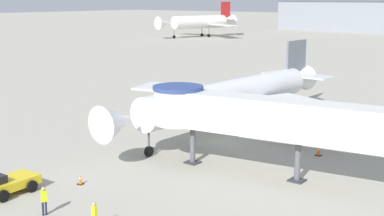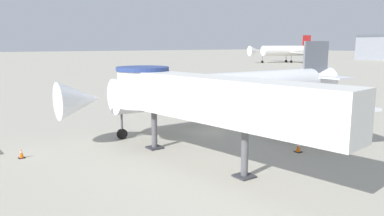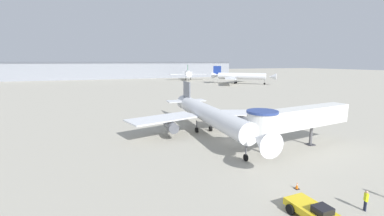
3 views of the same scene
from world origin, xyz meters
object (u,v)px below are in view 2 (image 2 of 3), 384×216
Objects in this scene: main_airplane at (236,88)px; jet_bridge at (198,96)px; background_jet_red_tail at (285,51)px; traffic_cone_near_nose at (21,153)px; traffic_cone_starboard_wing at (298,147)px.

main_airplane is 1.71× the size of jet_bridge.
main_airplane is 1.02× the size of background_jet_red_tail.
traffic_cone_near_nose is at bearing -137.72° from jet_bridge.
background_jet_red_tail reaches higher than main_airplane.
jet_bridge is 26.68× the size of traffic_cone_near_nose.
traffic_cone_starboard_wing is at bearing 59.03° from traffic_cone_near_nose.
jet_bridge is 144.37m from background_jet_red_tail.
background_jet_red_tail is (-92.66, 105.09, 4.76)m from traffic_cone_starboard_wing.
background_jet_red_tail is (-90.25, 112.68, 0.59)m from jet_bridge.
main_airplane is at bearing 119.14° from jet_bridge.
jet_bridge reaches higher than traffic_cone_near_nose.
jet_bridge is 22.82× the size of traffic_cone_starboard_wing.
background_jet_red_tail is (-81.89, 101.76, 1.60)m from main_airplane.
traffic_cone_starboard_wing is at bearing 64.07° from jet_bridge.
main_airplane is at bearing -36.09° from background_jet_red_tail.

